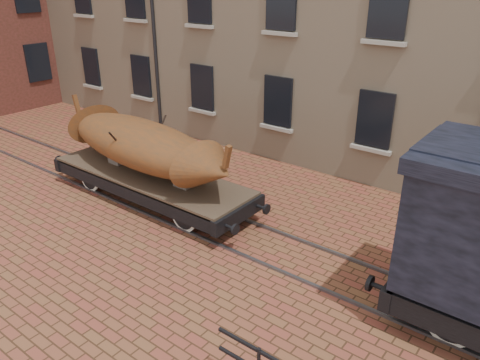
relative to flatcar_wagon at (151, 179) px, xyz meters
The scene contains 4 objects.
ground 3.71m from the flatcar_wagon, ahead, with size 90.00×90.00×0.00m, color brown.
rail_track 3.71m from the flatcar_wagon, ahead, with size 30.00×1.52×0.06m.
flatcar_wagon is the anchor object (origin of this frame).
iron_boat 1.09m from the flatcar_wagon, behind, with size 7.28×2.61×1.72m.
Camera 1 is at (6.13, -8.31, 6.29)m, focal length 35.00 mm.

